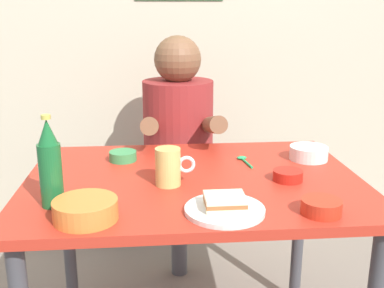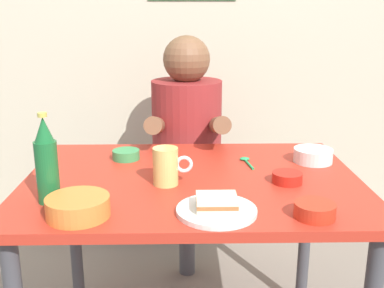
{
  "view_description": "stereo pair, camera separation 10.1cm",
  "coord_description": "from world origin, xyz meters",
  "px_view_note": "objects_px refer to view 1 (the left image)",
  "views": [
    {
      "loc": [
        -0.13,
        -1.43,
        1.26
      ],
      "look_at": [
        0.0,
        0.05,
        0.84
      ],
      "focal_mm": 43.06,
      "sensor_mm": 36.0,
      "label": 1
    },
    {
      "loc": [
        -0.03,
        -1.43,
        1.26
      ],
      "look_at": [
        0.0,
        0.05,
        0.84
      ],
      "focal_mm": 43.06,
      "sensor_mm": 36.0,
      "label": 2
    }
  ],
  "objects_px": {
    "sandwich": "(225,201)",
    "soup_bowl_orange": "(85,209)",
    "stool": "(179,209)",
    "plate_orange": "(225,210)",
    "person_seated": "(178,126)",
    "beer_bottle": "(50,166)",
    "beer_mug": "(169,167)",
    "dining_table": "(193,203)"
  },
  "relations": [
    {
      "from": "person_seated",
      "to": "plate_orange",
      "type": "relative_size",
      "value": 3.27
    },
    {
      "from": "stool",
      "to": "soup_bowl_orange",
      "type": "bearing_deg",
      "value": -107.84
    },
    {
      "from": "stool",
      "to": "person_seated",
      "type": "xyz_separation_m",
      "value": [
        0.0,
        -0.01,
        0.42
      ]
    },
    {
      "from": "dining_table",
      "to": "plate_orange",
      "type": "height_order",
      "value": "plate_orange"
    },
    {
      "from": "soup_bowl_orange",
      "to": "dining_table",
      "type": "bearing_deg",
      "value": 43.7
    },
    {
      "from": "sandwich",
      "to": "stool",
      "type": "bearing_deg",
      "value": 94.52
    },
    {
      "from": "plate_orange",
      "to": "sandwich",
      "type": "xyz_separation_m",
      "value": [
        0.0,
        0.0,
        0.02
      ]
    },
    {
      "from": "plate_orange",
      "to": "sandwich",
      "type": "distance_m",
      "value": 0.02
    },
    {
      "from": "sandwich",
      "to": "beer_mug",
      "type": "xyz_separation_m",
      "value": [
        -0.14,
        0.22,
        0.03
      ]
    },
    {
      "from": "sandwich",
      "to": "soup_bowl_orange",
      "type": "bearing_deg",
      "value": -178.12
    },
    {
      "from": "stool",
      "to": "soup_bowl_orange",
      "type": "height_order",
      "value": "soup_bowl_orange"
    },
    {
      "from": "beer_bottle",
      "to": "beer_mug",
      "type": "bearing_deg",
      "value": 21.88
    },
    {
      "from": "beer_mug",
      "to": "beer_bottle",
      "type": "relative_size",
      "value": 0.48
    },
    {
      "from": "dining_table",
      "to": "soup_bowl_orange",
      "type": "bearing_deg",
      "value": -136.3
    },
    {
      "from": "stool",
      "to": "dining_table",
      "type": "bearing_deg",
      "value": -88.87
    },
    {
      "from": "person_seated",
      "to": "beer_bottle",
      "type": "relative_size",
      "value": 2.75
    },
    {
      "from": "plate_orange",
      "to": "stool",
      "type": "bearing_deg",
      "value": 94.52
    },
    {
      "from": "dining_table",
      "to": "stool",
      "type": "xyz_separation_m",
      "value": [
        -0.01,
        0.63,
        -0.3
      ]
    },
    {
      "from": "plate_orange",
      "to": "sandwich",
      "type": "bearing_deg",
      "value": 0.0
    },
    {
      "from": "sandwich",
      "to": "beer_bottle",
      "type": "relative_size",
      "value": 0.42
    },
    {
      "from": "person_seated",
      "to": "beer_bottle",
      "type": "distance_m",
      "value": 0.91
    },
    {
      "from": "stool",
      "to": "plate_orange",
      "type": "height_order",
      "value": "plate_orange"
    },
    {
      "from": "person_seated",
      "to": "beer_mug",
      "type": "xyz_separation_m",
      "value": [
        -0.07,
        -0.68,
        0.03
      ]
    },
    {
      "from": "dining_table",
      "to": "beer_mug",
      "type": "bearing_deg",
      "value": -143.0
    },
    {
      "from": "sandwich",
      "to": "beer_mug",
      "type": "distance_m",
      "value": 0.27
    },
    {
      "from": "beer_bottle",
      "to": "dining_table",
      "type": "bearing_deg",
      "value": 25.25
    },
    {
      "from": "dining_table",
      "to": "beer_mug",
      "type": "height_order",
      "value": "beer_mug"
    },
    {
      "from": "beer_mug",
      "to": "soup_bowl_orange",
      "type": "distance_m",
      "value": 0.33
    },
    {
      "from": "stool",
      "to": "plate_orange",
      "type": "relative_size",
      "value": 2.05
    },
    {
      "from": "beer_bottle",
      "to": "stool",
      "type": "bearing_deg",
      "value": 64.03
    },
    {
      "from": "stool",
      "to": "sandwich",
      "type": "relative_size",
      "value": 4.09
    },
    {
      "from": "dining_table",
      "to": "soup_bowl_orange",
      "type": "relative_size",
      "value": 6.47
    },
    {
      "from": "plate_orange",
      "to": "sandwich",
      "type": "relative_size",
      "value": 2.0
    },
    {
      "from": "person_seated",
      "to": "sandwich",
      "type": "relative_size",
      "value": 6.54
    },
    {
      "from": "plate_orange",
      "to": "beer_mug",
      "type": "relative_size",
      "value": 1.75
    },
    {
      "from": "person_seated",
      "to": "soup_bowl_orange",
      "type": "height_order",
      "value": "person_seated"
    },
    {
      "from": "dining_table",
      "to": "person_seated",
      "type": "relative_size",
      "value": 1.53
    },
    {
      "from": "beer_bottle",
      "to": "sandwich",
      "type": "bearing_deg",
      "value": -10.65
    },
    {
      "from": "person_seated",
      "to": "sandwich",
      "type": "xyz_separation_m",
      "value": [
        0.07,
        -0.9,
        0.01
      ]
    },
    {
      "from": "stool",
      "to": "sandwich",
      "type": "distance_m",
      "value": 1.01
    },
    {
      "from": "person_seated",
      "to": "soup_bowl_orange",
      "type": "bearing_deg",
      "value": -108.04
    },
    {
      "from": "beer_mug",
      "to": "soup_bowl_orange",
      "type": "bearing_deg",
      "value": -134.18
    }
  ]
}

